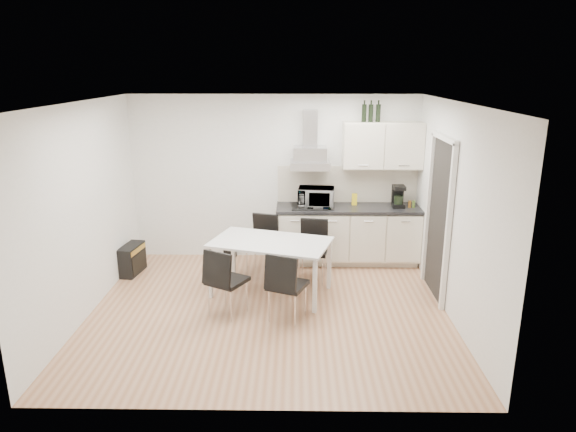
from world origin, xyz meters
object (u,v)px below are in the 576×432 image
(kitchenette, at_px, (350,211))
(chair_far_left, at_px, (262,245))
(chair_far_right, at_px, (312,251))
(floor_speaker, at_px, (230,249))
(chair_near_left, at_px, (227,281))
(guitar_amp, at_px, (132,259))
(dining_table, at_px, (271,246))
(chair_near_right, at_px, (287,286))

(kitchenette, bearing_deg, chair_far_left, -159.86)
(chair_far_left, relative_size, chair_far_right, 1.00)
(chair_far_left, distance_m, floor_speaker, 0.92)
(chair_far_right, distance_m, chair_near_left, 1.54)
(chair_far_left, height_order, guitar_amp, chair_far_left)
(dining_table, bearing_deg, chair_near_left, -111.62)
(chair_far_left, bearing_deg, guitar_amp, 17.69)
(dining_table, distance_m, chair_near_left, 0.85)
(dining_table, xyz_separation_m, guitar_amp, (-2.12, 0.67, -0.46))
(chair_far_left, xyz_separation_m, chair_near_left, (-0.33, -1.34, 0.00))
(chair_far_right, height_order, guitar_amp, chair_far_right)
(chair_far_left, distance_m, chair_far_right, 0.79)
(chair_near_left, bearing_deg, chair_far_right, 74.36)
(chair_near_left, relative_size, guitar_amp, 1.59)
(kitchenette, height_order, chair_near_left, kitchenette)
(dining_table, height_order, chair_near_left, chair_near_left)
(chair_far_left, bearing_deg, kitchenette, -143.17)
(chair_near_right, bearing_deg, dining_table, 130.01)
(kitchenette, height_order, chair_far_right, kitchenette)
(chair_far_left, xyz_separation_m, chair_near_right, (0.41, -1.47, 0.00))
(kitchenette, xyz_separation_m, chair_near_left, (-1.69, -1.84, -0.39))
(kitchenette, relative_size, dining_table, 1.45)
(kitchenette, relative_size, chair_near_left, 2.86)
(guitar_amp, bearing_deg, chair_near_left, -30.87)
(kitchenette, height_order, floor_speaker, kitchenette)
(dining_table, distance_m, chair_far_right, 0.77)
(kitchenette, relative_size, floor_speaker, 8.92)
(guitar_amp, bearing_deg, dining_table, -9.39)
(chair_near_right, xyz_separation_m, guitar_amp, (-2.36, 1.43, -0.22))
(chair_far_left, xyz_separation_m, chair_far_right, (0.75, -0.25, 0.00))
(kitchenette, distance_m, dining_table, 1.70)
(floor_speaker, bearing_deg, guitar_amp, -137.18)
(chair_far_right, relative_size, guitar_amp, 1.59)
(chair_far_right, distance_m, chair_near_right, 1.26)
(chair_far_right, bearing_deg, chair_far_left, -9.54)
(chair_near_left, distance_m, chair_near_right, 0.76)
(guitar_amp, bearing_deg, floor_speaker, 34.97)
(chair_far_left, bearing_deg, floor_speaker, -32.96)
(chair_near_right, bearing_deg, floor_speaker, 137.07)
(kitchenette, height_order, guitar_amp, kitchenette)
(chair_near_left, xyz_separation_m, floor_speaker, (-0.23, 2.01, -0.30))
(dining_table, relative_size, guitar_amp, 3.13)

